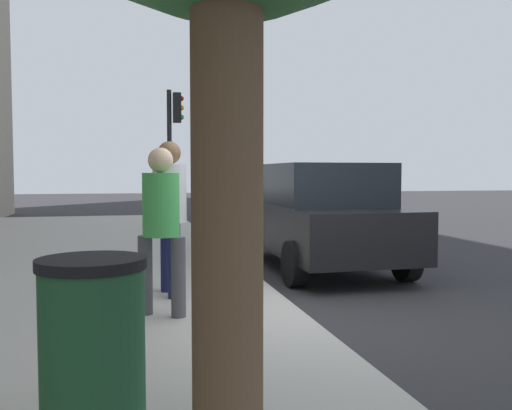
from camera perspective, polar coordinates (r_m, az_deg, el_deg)
name	(u,v)px	position (r m, az deg, el deg)	size (l,w,h in m)	color
ground_plane	(295,318)	(6.36, 4.01, -11.46)	(80.00, 80.00, 0.00)	#2B2B2D
sidewalk_slab	(5,329)	(6.19, -24.20, -11.43)	(28.00, 6.00, 0.15)	#A8A59E
parking_meter	(233,209)	(6.94, -2.37, -0.45)	(0.36, 0.12, 1.41)	gray
pedestrian_at_meter	(170,204)	(6.76, -8.79, 0.14)	(0.55, 0.40, 1.84)	#191E4C
pedestrian_bystander	(161,218)	(5.78, -9.65, -1.30)	(0.38, 0.47, 1.72)	#47474C
parked_sedan_near	(319,216)	(9.49, 6.46, -1.11)	(4.43, 2.02, 1.77)	black
traffic_signal	(173,136)	(14.67, -8.43, 6.98)	(0.24, 0.44, 3.60)	black
trash_bin	(93,350)	(3.25, -16.30, -13.98)	(0.59, 0.59, 1.01)	#1E4C2D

